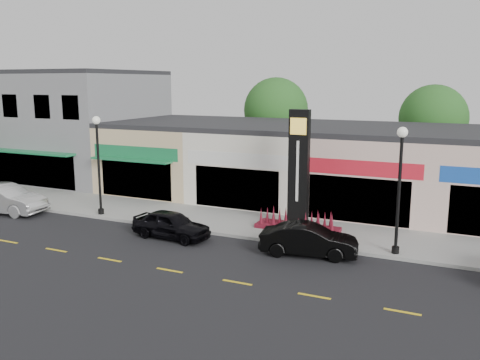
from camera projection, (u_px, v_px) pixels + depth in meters
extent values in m
plane|color=black|center=(205.00, 249.00, 23.06)|extent=(120.00, 120.00, 0.00)
cube|color=gray|center=(244.00, 223.00, 26.93)|extent=(52.00, 4.30, 0.15)
cube|color=gray|center=(226.00, 235.00, 24.92)|extent=(52.00, 0.20, 0.15)
cube|color=slate|center=(73.00, 127.00, 39.92)|extent=(12.00, 10.00, 8.00)
cube|color=#262628|center=(70.00, 73.00, 39.14)|extent=(12.00, 10.00, 0.30)
cube|color=black|center=(26.00, 169.00, 36.00)|extent=(9.00, 0.10, 2.40)
cube|color=#197341|center=(19.00, 151.00, 35.31)|extent=(9.50, 1.00, 0.14)
cube|color=black|center=(10.00, 106.00, 35.57)|extent=(1.40, 0.10, 1.60)
cube|color=black|center=(42.00, 107.00, 34.35)|extent=(1.40, 0.10, 1.60)
cube|color=black|center=(71.00, 107.00, 33.32)|extent=(1.40, 0.10, 1.60)
cube|color=tan|center=(177.00, 156.00, 36.37)|extent=(7.00, 10.00, 4.50)
cube|color=#262628|center=(176.00, 122.00, 35.91)|extent=(7.00, 10.00, 0.30)
cube|color=black|center=(136.00, 179.00, 32.11)|extent=(5.25, 0.10, 2.40)
cube|color=#197341|center=(135.00, 152.00, 31.79)|extent=(6.30, 0.12, 0.80)
cube|color=#197341|center=(131.00, 160.00, 31.46)|extent=(5.60, 0.90, 0.12)
cube|color=silver|center=(268.00, 162.00, 33.51)|extent=(7.00, 10.00, 4.50)
cube|color=#262628|center=(268.00, 126.00, 33.05)|extent=(7.00, 10.00, 0.30)
cube|color=black|center=(236.00, 189.00, 29.25)|extent=(5.25, 0.10, 2.40)
cube|color=silver|center=(236.00, 159.00, 28.93)|extent=(6.30, 0.12, 0.80)
cube|color=#C5A696|center=(376.00, 169.00, 30.65)|extent=(7.00, 10.00, 4.50)
cube|color=#262628|center=(378.00, 130.00, 30.19)|extent=(7.00, 10.00, 0.30)
cube|color=black|center=(358.00, 200.00, 26.39)|extent=(5.25, 0.10, 2.40)
cube|color=red|center=(359.00, 168.00, 26.07)|extent=(6.30, 0.12, 0.80)
cylinder|color=#382619|center=(275.00, 154.00, 41.80)|extent=(0.36, 0.36, 3.15)
sphere|color=#2A591C|center=(276.00, 110.00, 41.11)|extent=(5.20, 5.20, 5.20)
cylinder|color=#382619|center=(430.00, 165.00, 36.91)|extent=(0.36, 0.36, 2.97)
sphere|color=#2A591C|center=(433.00, 118.00, 36.26)|extent=(4.80, 4.80, 4.80)
cylinder|color=black|center=(101.00, 211.00, 28.50)|extent=(0.32, 0.32, 0.30)
cylinder|color=black|center=(99.00, 167.00, 28.03)|extent=(0.14, 0.14, 5.00)
sphere|color=silver|center=(96.00, 120.00, 27.53)|extent=(0.44, 0.44, 0.44)
cylinder|color=black|center=(395.00, 250.00, 21.96)|extent=(0.32, 0.32, 0.30)
cylinder|color=black|center=(399.00, 193.00, 21.49)|extent=(0.14, 0.14, 5.00)
sphere|color=silver|center=(403.00, 132.00, 20.99)|extent=(0.44, 0.44, 0.44)
cube|color=#5C0F1A|center=(297.00, 227.00, 25.53)|extent=(4.20, 1.30, 0.20)
cube|color=black|center=(299.00, 171.00, 24.98)|extent=(1.00, 0.40, 6.00)
cube|color=yellow|center=(298.00, 126.00, 24.37)|extent=(0.80, 0.05, 0.80)
cube|color=silver|center=(297.00, 171.00, 24.78)|extent=(0.12, 0.04, 3.00)
imported|color=silver|center=(4.00, 199.00, 29.17)|extent=(2.20, 5.15, 1.65)
imported|color=black|center=(171.00, 225.00, 24.50)|extent=(1.87, 4.05, 1.35)
imported|color=black|center=(309.00, 240.00, 22.04)|extent=(2.15, 4.39, 1.39)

